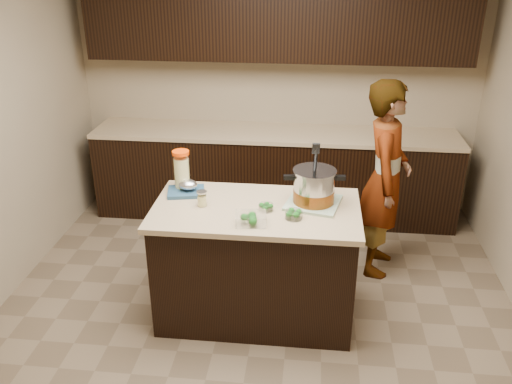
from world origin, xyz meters
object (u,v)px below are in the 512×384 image
Objects in this scene: island at (256,262)px; stock_pot at (314,188)px; person at (385,180)px; lemonade_pitcher at (182,172)px.

stock_pot reaches higher than island.
island is 0.88× the size of person.
island is 0.70m from stock_pot.
lemonade_pitcher is (-0.58, 0.24, 0.59)m from island.
island is 3.35× the size of stock_pot.
person is (0.98, 0.77, 0.38)m from island.
island is 1.30m from person.
lemonade_pitcher is at bearing 166.82° from stock_pot.
stock_pot is 0.99m from lemonade_pitcher.
lemonade_pitcher is at bearing 157.48° from island.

